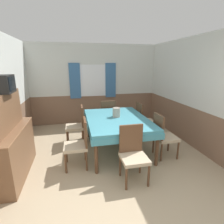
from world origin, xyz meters
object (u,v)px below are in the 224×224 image
chair_head_window (107,115)px  chair_left_far (78,124)px  vase (116,112)px  sideboard (9,143)px  dining_table (117,122)px  chair_right_far (143,119)px  chair_right_near (163,135)px  chair_head_near (133,152)px  chair_left_near (79,142)px  tv (3,84)px

chair_head_window → chair_left_far: same height
chair_head_window → vase: (0.01, -1.05, 0.37)m
sideboard → dining_table: bearing=16.1°
chair_right_far → chair_right_near: bearing=0.0°
dining_table → chair_left_far: size_ratio=1.98×
dining_table → vase: vase is taller
chair_head_window → chair_left_far: (-0.88, -0.60, 0.00)m
dining_table → vase: size_ratio=8.91×
chair_head_near → chair_right_far: bearing=-117.5°
dining_table → chair_right_far: bearing=31.9°
chair_left_near → chair_left_far: bearing=0.0°
chair_right_far → chair_head_window: size_ratio=1.00×
chair_head_near → tv: bearing=-16.1°
chair_right_far → tv: tv is taller
chair_left_near → sideboard: sideboard is taller
dining_table → chair_right_far: size_ratio=1.98×
tv → chair_left_far: bearing=43.7°
chair_right_far → chair_left_far: (-1.77, 0.00, 0.00)m
chair_left_far → vase: bearing=-116.7°
chair_head_near → chair_right_near: bearing=-146.0°
chair_right_near → chair_left_far: bearing=-121.9°
chair_head_window → vase: size_ratio=4.50×
tv → sideboard: bearing=-125.8°
sideboard → chair_right_far: bearing=21.2°
chair_head_window → sideboard: 2.71m
chair_head_near → chair_left_far: size_ratio=1.00×
chair_right_near → chair_left_near: size_ratio=1.00×
chair_right_near → dining_table: bearing=-121.9°
chair_right_near → chair_head_near: bearing=-56.0°
chair_left_near → sideboard: bearing=92.4°
chair_head_window → vase: 1.11m
dining_table → chair_right_near: 1.05m
chair_head_near → sideboard: (-2.07, 0.55, 0.13)m
chair_left_near → vase: size_ratio=4.50×
dining_table → chair_left_far: (-0.88, 0.55, -0.16)m
chair_right_far → chair_head_window: (-0.88, 0.60, 0.00)m
chair_right_near → chair_right_far: (0.00, 1.10, 0.00)m
chair_left_near → vase: (0.89, 0.65, 0.37)m
dining_table → sideboard: 2.16m
chair_right_near → chair_left_near: bearing=-90.0°
chair_right_far → dining_table: bearing=-58.1°
chair_right_far → chair_head_near: (-0.88, -1.70, 0.00)m
chair_right_near → chair_left_near: 1.77m
chair_head_window → tv: 2.89m
chair_right_far → vase: 1.05m
chair_head_window → tv: size_ratio=2.51×
chair_right_near → tv: bearing=-89.8°
chair_left_far → chair_head_window: bearing=-56.0°
chair_left_near → dining_table: bearing=-58.1°
dining_table → vase: (0.01, 0.10, 0.21)m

